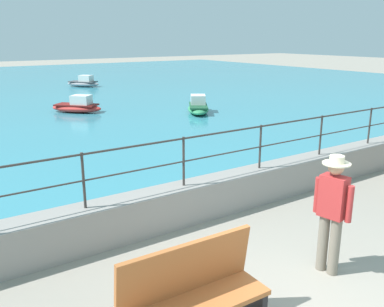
{
  "coord_description": "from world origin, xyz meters",
  "views": [
    {
      "loc": [
        -3.85,
        -2.79,
        3.3
      ],
      "look_at": [
        0.52,
        3.7,
        1.1
      ],
      "focal_mm": 39.1,
      "sensor_mm": 36.0,
      "label": 1
    }
  ],
  "objects_px": {
    "person_walking": "(332,209)",
    "boat_0": "(198,107)",
    "bench_main": "(193,293)",
    "boat_1": "(84,83)",
    "boat_3": "(78,106)"
  },
  "relations": [
    {
      "from": "bench_main",
      "to": "boat_1",
      "type": "distance_m",
      "value": 25.12
    },
    {
      "from": "bench_main",
      "to": "boat_3",
      "type": "bearing_deg",
      "value": 75.6
    },
    {
      "from": "person_walking",
      "to": "boat_1",
      "type": "distance_m",
      "value": 24.48
    },
    {
      "from": "bench_main",
      "to": "person_walking",
      "type": "distance_m",
      "value": 2.42
    },
    {
      "from": "boat_0",
      "to": "person_walking",
      "type": "bearing_deg",
      "value": -116.4
    },
    {
      "from": "bench_main",
      "to": "boat_1",
      "type": "height_order",
      "value": "bench_main"
    },
    {
      "from": "person_walking",
      "to": "boat_3",
      "type": "bearing_deg",
      "value": 84.6
    },
    {
      "from": "boat_1",
      "to": "person_walking",
      "type": "bearing_deg",
      "value": -101.88
    },
    {
      "from": "boat_3",
      "to": "boat_1",
      "type": "bearing_deg",
      "value": 68.61
    },
    {
      "from": "bench_main",
      "to": "person_walking",
      "type": "height_order",
      "value": "person_walking"
    },
    {
      "from": "person_walking",
      "to": "boat_0",
      "type": "relative_size",
      "value": 0.72
    },
    {
      "from": "boat_0",
      "to": "bench_main",
      "type": "bearing_deg",
      "value": -125.01
    },
    {
      "from": "bench_main",
      "to": "boat_3",
      "type": "distance_m",
      "value": 15.14
    },
    {
      "from": "person_walking",
      "to": "boat_3",
      "type": "xyz_separation_m",
      "value": [
        1.38,
        14.62,
        -0.65
      ]
    },
    {
      "from": "person_walking",
      "to": "boat_1",
      "type": "height_order",
      "value": "person_walking"
    }
  ]
}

